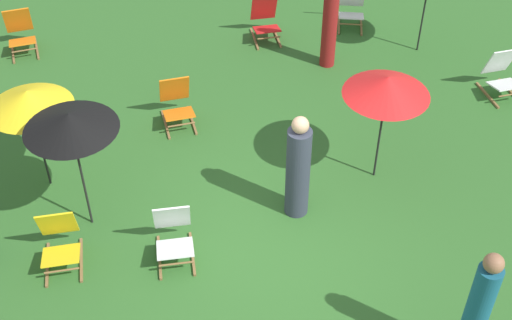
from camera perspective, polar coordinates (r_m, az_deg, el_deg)
ground_plane at (r=9.65m, az=0.58°, el=-6.93°), size 40.00×40.00×0.00m
deckchair_0 at (r=14.19m, az=7.75°, el=12.15°), size 0.60×0.83×0.83m
deckchair_1 at (r=12.80m, az=19.29°, el=6.53°), size 0.61×0.83×0.83m
deckchair_2 at (r=11.50m, az=-6.44°, el=4.58°), size 0.61×0.83×0.83m
deckchair_4 at (r=13.63m, az=0.76°, el=11.23°), size 0.56×0.81×0.83m
deckchair_6 at (r=13.94m, az=-18.53°, el=9.74°), size 0.64×0.85×0.83m
deckchair_7 at (r=9.55m, az=-15.62°, el=-6.37°), size 0.56×0.81×0.83m
deckchair_8 at (r=9.35m, az=-6.68°, el=-6.04°), size 0.53×0.79×0.83m
umbrella_1 at (r=9.04m, az=-14.84°, el=3.02°), size 1.21×1.21×1.92m
umbrella_2 at (r=10.01m, az=-17.94°, el=4.68°), size 1.18×1.18×1.69m
umbrella_3 at (r=9.78m, az=10.57°, el=5.92°), size 1.21×1.21×1.79m
person_0 at (r=9.59m, az=3.42°, el=-0.76°), size 0.40×0.40×1.67m
person_1 at (r=12.64m, az=6.01°, el=11.04°), size 0.34×0.34×1.80m
person_2 at (r=8.21m, az=17.44°, el=-11.78°), size 0.30×0.30×1.83m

